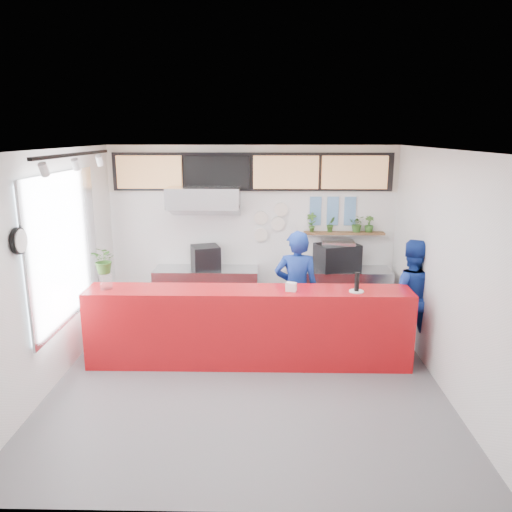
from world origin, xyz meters
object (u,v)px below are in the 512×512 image
at_px(panini_oven, 206,257).
at_px(staff_center, 296,290).
at_px(staff_right, 410,296).
at_px(pepper_mill, 357,282).
at_px(service_counter, 248,327).
at_px(espresso_machine, 337,257).

relative_size(panini_oven, staff_center, 0.25).
xyz_separation_m(panini_oven, staff_center, (1.50, -1.21, -0.20)).
bearing_deg(staff_right, pepper_mill, 42.38).
bearing_deg(staff_center, service_counter, 42.64).
distance_m(panini_oven, staff_center, 1.94).
height_order(espresso_machine, staff_right, staff_right).
bearing_deg(staff_center, staff_right, 179.53).
relative_size(service_counter, espresso_machine, 6.47).
bearing_deg(espresso_machine, panini_oven, 159.81).
bearing_deg(pepper_mill, panini_oven, 140.41).
bearing_deg(pepper_mill, staff_right, 33.00).
height_order(service_counter, staff_right, staff_right).
relative_size(service_counter, pepper_mill, 17.46).
relative_size(staff_center, pepper_mill, 7.04).
distance_m(espresso_machine, pepper_mill, 1.89).
distance_m(service_counter, panini_oven, 2.05).
bearing_deg(service_counter, pepper_mill, -3.21).
distance_m(service_counter, pepper_mill, 1.63).
bearing_deg(service_counter, staff_center, 40.15).
relative_size(panini_oven, pepper_mill, 1.74).
xyz_separation_m(panini_oven, pepper_mill, (2.28, -1.88, 0.14)).
xyz_separation_m(espresso_machine, staff_right, (0.90, -1.30, -0.27)).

